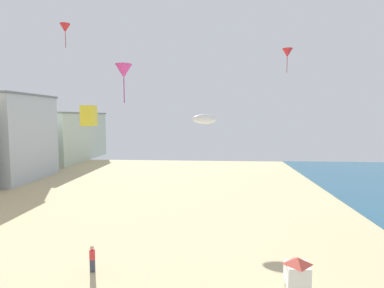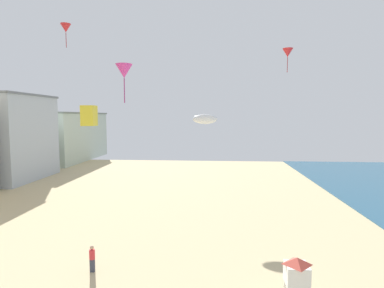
{
  "view_description": "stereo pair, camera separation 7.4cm",
  "coord_description": "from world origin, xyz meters",
  "px_view_note": "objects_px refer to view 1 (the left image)",
  "views": [
    {
      "loc": [
        7.46,
        -5.8,
        9.46
      ],
      "look_at": [
        5.83,
        16.61,
        7.45
      ],
      "focal_mm": 29.19,
      "sensor_mm": 36.0,
      "label": 1
    },
    {
      "loc": [
        7.54,
        -5.8,
        9.46
      ],
      "look_at": [
        5.83,
        16.61,
        7.45
      ],
      "focal_mm": 29.19,
      "sensor_mm": 36.0,
      "label": 2
    }
  ],
  "objects_px": {
    "kite_flyer": "(92,257)",
    "lifeguard_stand": "(297,271)",
    "kite_magenta_delta": "(124,71)",
    "kite_red_delta_2": "(65,28)",
    "kite_red_delta": "(287,53)",
    "kite_white_parafoil": "(205,119)",
    "kite_yellow_box": "(89,116)"
  },
  "relations": [
    {
      "from": "kite_flyer",
      "to": "kite_yellow_box",
      "type": "relative_size",
      "value": 0.96
    },
    {
      "from": "kite_flyer",
      "to": "kite_red_delta_2",
      "type": "relative_size",
      "value": 0.54
    },
    {
      "from": "kite_magenta_delta",
      "to": "kite_yellow_box",
      "type": "distance_m",
      "value": 6.38
    },
    {
      "from": "kite_white_parafoil",
      "to": "kite_magenta_delta",
      "type": "height_order",
      "value": "kite_magenta_delta"
    },
    {
      "from": "kite_white_parafoil",
      "to": "kite_red_delta_2",
      "type": "height_order",
      "value": "kite_red_delta_2"
    },
    {
      "from": "kite_red_delta",
      "to": "kite_yellow_box",
      "type": "height_order",
      "value": "kite_red_delta"
    },
    {
      "from": "kite_magenta_delta",
      "to": "lifeguard_stand",
      "type": "bearing_deg",
      "value": -49.01
    },
    {
      "from": "kite_white_parafoil",
      "to": "lifeguard_stand",
      "type": "bearing_deg",
      "value": -73.37
    },
    {
      "from": "lifeguard_stand",
      "to": "kite_red_delta",
      "type": "distance_m",
      "value": 19.58
    },
    {
      "from": "lifeguard_stand",
      "to": "kite_magenta_delta",
      "type": "distance_m",
      "value": 22.97
    },
    {
      "from": "kite_flyer",
      "to": "kite_red_delta",
      "type": "height_order",
      "value": "kite_red_delta"
    },
    {
      "from": "kite_flyer",
      "to": "kite_magenta_delta",
      "type": "xyz_separation_m",
      "value": [
        -1.39,
        12.15,
        12.86
      ]
    },
    {
      "from": "kite_white_parafoil",
      "to": "kite_red_delta_2",
      "type": "relative_size",
      "value": 0.84
    },
    {
      "from": "kite_red_delta",
      "to": "kite_red_delta_2",
      "type": "relative_size",
      "value": 0.7
    },
    {
      "from": "lifeguard_stand",
      "to": "kite_red_delta_2",
      "type": "distance_m",
      "value": 39.32
    },
    {
      "from": "kite_flyer",
      "to": "kite_red_delta",
      "type": "xyz_separation_m",
      "value": [
        13.86,
        11.49,
        14.23
      ]
    },
    {
      "from": "lifeguard_stand",
      "to": "kite_magenta_delta",
      "type": "relative_size",
      "value": 0.69
    },
    {
      "from": "kite_flyer",
      "to": "lifeguard_stand",
      "type": "xyz_separation_m",
      "value": [
        11.48,
        -2.67,
        0.92
      ]
    },
    {
      "from": "lifeguard_stand",
      "to": "kite_white_parafoil",
      "type": "bearing_deg",
      "value": 119.36
    },
    {
      "from": "kite_magenta_delta",
      "to": "kite_flyer",
      "type": "bearing_deg",
      "value": -83.46
    },
    {
      "from": "kite_red_delta_2",
      "to": "kite_red_delta",
      "type": "bearing_deg",
      "value": -22.93
    },
    {
      "from": "kite_magenta_delta",
      "to": "kite_red_delta",
      "type": "distance_m",
      "value": 15.33
    },
    {
      "from": "kite_red_delta",
      "to": "kite_magenta_delta",
      "type": "bearing_deg",
      "value": 177.55
    },
    {
      "from": "kite_flyer",
      "to": "kite_red_delta",
      "type": "bearing_deg",
      "value": -88.53
    },
    {
      "from": "kite_red_delta",
      "to": "kite_white_parafoil",
      "type": "bearing_deg",
      "value": 157.94
    },
    {
      "from": "lifeguard_stand",
      "to": "kite_white_parafoil",
      "type": "relative_size",
      "value": 1.01
    },
    {
      "from": "kite_red_delta",
      "to": "kite_red_delta_2",
      "type": "height_order",
      "value": "kite_red_delta_2"
    },
    {
      "from": "lifeguard_stand",
      "to": "kite_red_delta",
      "type": "xyz_separation_m",
      "value": [
        2.38,
        14.16,
        13.31
      ]
    },
    {
      "from": "kite_red_delta",
      "to": "kite_yellow_box",
      "type": "distance_m",
      "value": 18.32
    },
    {
      "from": "kite_white_parafoil",
      "to": "kite_red_delta_2",
      "type": "bearing_deg",
      "value": 156.72
    },
    {
      "from": "kite_flyer",
      "to": "lifeguard_stand",
      "type": "height_order",
      "value": "lifeguard_stand"
    },
    {
      "from": "kite_flyer",
      "to": "kite_red_delta",
      "type": "relative_size",
      "value": 0.77
    }
  ]
}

